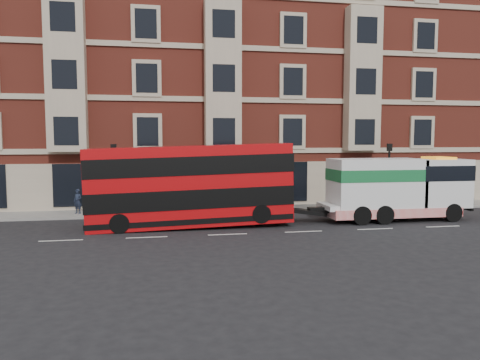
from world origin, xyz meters
The scene contains 8 objects.
ground centered at (0.00, 0.00, 0.00)m, with size 120.00×120.00×0.00m, color black.
sidewalk centered at (0.00, 7.50, 0.07)m, with size 90.00×3.00×0.15m, color slate.
victorian_terrace centered at (0.50, 15.00, 10.07)m, with size 45.00×12.00×20.40m.
lamp_post_west centered at (-6.00, 6.20, 2.68)m, with size 0.35×0.15×4.35m.
lamp_post_east centered at (12.00, 6.20, 2.68)m, with size 0.35×0.15×4.35m.
double_decker_bus centered at (-1.67, 2.37, 2.35)m, with size 10.96×2.52×4.44m.
tow_truck centered at (10.38, 2.37, 1.94)m, with size 8.78×2.59×3.66m.
pedestrian centered at (-8.35, 7.33, 0.92)m, with size 0.56×0.37×1.55m, color #192032.
Camera 1 is at (-3.53, -22.99, 4.80)m, focal length 35.00 mm.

